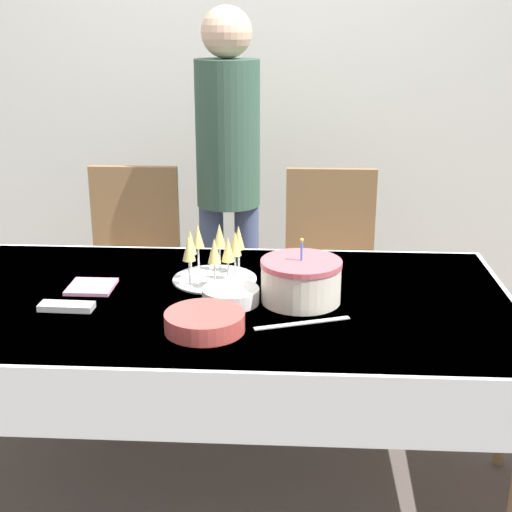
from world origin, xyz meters
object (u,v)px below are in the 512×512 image
(champagne_tray, at_px, (214,254))
(plate_stack_dessert, at_px, (231,296))
(plate_stack_main, at_px, (205,322))
(dining_chair_far_left, at_px, (133,266))
(dining_chair_far_right, at_px, (330,269))
(person_standing, at_px, (228,162))
(birthday_cake, at_px, (301,281))

(champagne_tray, relative_size, plate_stack_dessert, 1.60)
(plate_stack_main, xyz_separation_m, plate_stack_dessert, (0.06, 0.22, -0.00))
(champagne_tray, xyz_separation_m, plate_stack_dessert, (0.07, -0.20, -0.07))
(dining_chair_far_left, relative_size, dining_chair_far_right, 1.00)
(champagne_tray, xyz_separation_m, person_standing, (-0.02, 0.78, 0.17))
(dining_chair_far_left, relative_size, person_standing, 0.59)
(dining_chair_far_right, height_order, person_standing, person_standing)
(birthday_cake, bearing_deg, champagne_tray, 149.60)
(plate_stack_dessert, bearing_deg, birthday_cake, 7.13)
(dining_chair_far_left, height_order, plate_stack_dessert, dining_chair_far_left)
(birthday_cake, distance_m, plate_stack_main, 0.37)
(dining_chair_far_left, height_order, plate_stack_main, dining_chair_far_left)
(birthday_cake, relative_size, plate_stack_dessert, 1.42)
(birthday_cake, bearing_deg, dining_chair_far_right, 81.04)
(dining_chair_far_right, bearing_deg, plate_stack_dessert, -112.01)
(dining_chair_far_left, bearing_deg, dining_chair_far_right, 0.00)
(dining_chair_far_right, distance_m, plate_stack_main, 1.20)
(dining_chair_far_right, distance_m, person_standing, 0.66)
(champagne_tray, height_order, person_standing, person_standing)
(plate_stack_dessert, bearing_deg, plate_stack_main, -104.35)
(dining_chair_far_left, xyz_separation_m, birthday_cake, (0.75, -0.86, 0.26))
(birthday_cake, distance_m, person_standing, 1.02)
(champagne_tray, distance_m, person_standing, 0.80)
(champagne_tray, bearing_deg, plate_stack_dessert, -69.78)
(birthday_cake, xyz_separation_m, champagne_tray, (-0.30, 0.17, 0.03))
(plate_stack_dessert, bearing_deg, dining_chair_far_left, 120.79)
(champagne_tray, bearing_deg, plate_stack_main, -87.47)
(champagne_tray, distance_m, plate_stack_main, 0.43)
(dining_chair_far_right, xyz_separation_m, person_standing, (-0.46, 0.09, 0.46))
(plate_stack_main, height_order, plate_stack_dessert, plate_stack_main)
(birthday_cake, height_order, plate_stack_dessert, birthday_cake)
(champagne_tray, bearing_deg, person_standing, 91.77)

